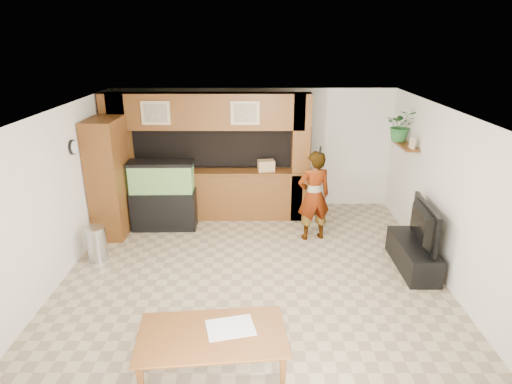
{
  "coord_description": "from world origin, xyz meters",
  "views": [
    {
      "loc": [
        0.07,
        -5.86,
        3.64
      ],
      "look_at": [
        0.06,
        0.6,
        1.26
      ],
      "focal_mm": 30.0,
      "sensor_mm": 36.0,
      "label": 1
    }
  ],
  "objects_px": {
    "pantry_cabinet": "(109,178)",
    "dining_table": "(213,357)",
    "television": "(417,224)",
    "person": "(314,196)",
    "aquarium": "(163,196)"
  },
  "relations": [
    {
      "from": "pantry_cabinet",
      "to": "dining_table",
      "type": "height_order",
      "value": "pantry_cabinet"
    },
    {
      "from": "television",
      "to": "pantry_cabinet",
      "type": "bearing_deg",
      "value": 79.52
    },
    {
      "from": "pantry_cabinet",
      "to": "television",
      "type": "relative_size",
      "value": 1.87
    },
    {
      "from": "person",
      "to": "pantry_cabinet",
      "type": "bearing_deg",
      "value": -16.52
    },
    {
      "from": "television",
      "to": "aquarium",
      "type": "bearing_deg",
      "value": 74.06
    },
    {
      "from": "television",
      "to": "dining_table",
      "type": "relative_size",
      "value": 0.74
    },
    {
      "from": "person",
      "to": "dining_table",
      "type": "xyz_separation_m",
      "value": [
        -1.54,
        -3.54,
        -0.57
      ]
    },
    {
      "from": "pantry_cabinet",
      "to": "person",
      "type": "bearing_deg",
      "value": -3.48
    },
    {
      "from": "pantry_cabinet",
      "to": "television",
      "type": "height_order",
      "value": "pantry_cabinet"
    },
    {
      "from": "pantry_cabinet",
      "to": "person",
      "type": "distance_m",
      "value": 3.84
    },
    {
      "from": "aquarium",
      "to": "dining_table",
      "type": "height_order",
      "value": "aquarium"
    },
    {
      "from": "aquarium",
      "to": "television",
      "type": "xyz_separation_m",
      "value": [
        4.41,
        -1.56,
        0.12
      ]
    },
    {
      "from": "aquarium",
      "to": "person",
      "type": "xyz_separation_m",
      "value": [
        2.88,
        -0.46,
        0.18
      ]
    },
    {
      "from": "television",
      "to": "person",
      "type": "height_order",
      "value": "person"
    },
    {
      "from": "aquarium",
      "to": "person",
      "type": "relative_size",
      "value": 0.81
    }
  ]
}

